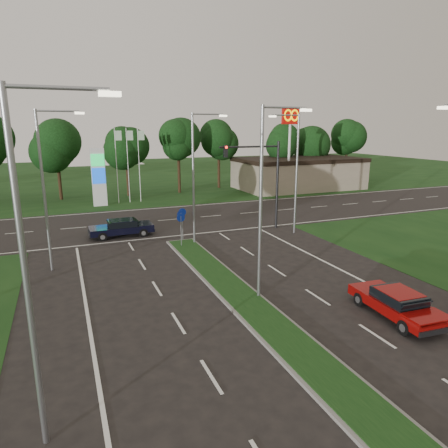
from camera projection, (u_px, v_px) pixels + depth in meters
name	position (u px, v px, depth m)	size (l,w,h in m)	color
ground	(317.00, 370.00, 13.61)	(160.00, 160.00, 0.00)	black
verge_far	(113.00, 179.00, 63.12)	(160.00, 50.00, 0.02)	black
cross_road	(158.00, 221.00, 35.21)	(160.00, 12.00, 0.02)	black
median_kerb	(263.00, 318.00, 17.20)	(2.00, 26.00, 0.12)	slate
commercial_building	(298.00, 173.00, 53.60)	(16.00, 9.00, 4.00)	gray
streetlight_median_near	(265.00, 194.00, 18.18)	(2.53, 0.22, 9.00)	gray
streetlight_median_far	(196.00, 172.00, 27.18)	(2.53, 0.22, 9.00)	gray
streetlight_left_near	(33.00, 257.00, 9.37)	(2.53, 0.22, 9.00)	gray
streetlight_left_far	(47.00, 183.00, 21.98)	(2.53, 0.22, 9.00)	gray
streetlight_right_far	(294.00, 168.00, 30.03)	(2.53, 0.22, 9.00)	gray
traffic_signal	(263.00, 172.00, 31.34)	(5.10, 0.42, 7.00)	black
median_signs	(181.00, 220.00, 27.97)	(1.16, 1.76, 2.38)	gray
gas_pylon	(101.00, 175.00, 41.22)	(5.80, 1.26, 8.00)	silver
mcdonalds_sign	(290.00, 128.00, 47.09)	(2.20, 0.47, 10.40)	silver
treeline_far	(126.00, 138.00, 47.98)	(6.00, 6.00, 9.90)	black
red_sedan	(397.00, 303.00, 17.27)	(2.09, 4.52, 1.21)	maroon
navy_sedan	(122.00, 227.00, 30.11)	(4.65, 1.98, 1.27)	black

